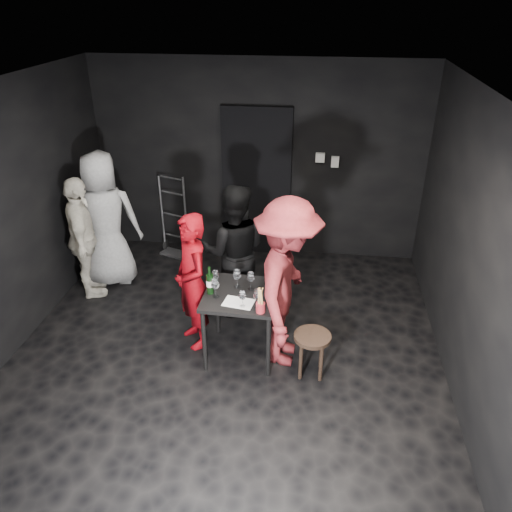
# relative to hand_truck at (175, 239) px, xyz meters

# --- Properties ---
(floor) EXTENTS (4.50, 5.00, 0.02)m
(floor) POSITION_rel_hand_truck_xyz_m (1.17, -2.24, -0.21)
(floor) COLOR black
(floor) RESTS_ON ground
(ceiling) EXTENTS (4.50, 5.00, 0.02)m
(ceiling) POSITION_rel_hand_truck_xyz_m (1.17, -2.24, 2.49)
(ceiling) COLOR silver
(ceiling) RESTS_ON ground
(wall_back) EXTENTS (4.50, 0.04, 2.70)m
(wall_back) POSITION_rel_hand_truck_xyz_m (1.17, 0.26, 1.14)
(wall_back) COLOR black
(wall_back) RESTS_ON ground
(wall_front) EXTENTS (4.50, 0.04, 2.70)m
(wall_front) POSITION_rel_hand_truck_xyz_m (1.17, -4.74, 1.14)
(wall_front) COLOR black
(wall_front) RESTS_ON ground
(wall_right) EXTENTS (0.04, 5.00, 2.70)m
(wall_right) POSITION_rel_hand_truck_xyz_m (3.42, -2.24, 1.14)
(wall_right) COLOR black
(wall_right) RESTS_ON ground
(doorway) EXTENTS (0.95, 0.10, 2.10)m
(doorway) POSITION_rel_hand_truck_xyz_m (1.17, 0.20, 0.84)
(doorway) COLOR black
(doorway) RESTS_ON ground
(wallbox_upper) EXTENTS (0.12, 0.06, 0.12)m
(wallbox_upper) POSITION_rel_hand_truck_xyz_m (2.02, 0.21, 1.24)
(wallbox_upper) COLOR #B7B7B2
(wallbox_upper) RESTS_ON wall_back
(wallbox_lower) EXTENTS (0.10, 0.06, 0.14)m
(wallbox_lower) POSITION_rel_hand_truck_xyz_m (2.22, 0.21, 1.19)
(wallbox_lower) COLOR #B7B7B2
(wallbox_lower) RESTS_ON wall_back
(hand_truck) EXTENTS (0.39, 0.33, 1.15)m
(hand_truck) POSITION_rel_hand_truck_xyz_m (0.00, 0.00, 0.00)
(hand_truck) COLOR #B2B2B7
(hand_truck) RESTS_ON floor
(tasting_table) EXTENTS (0.72, 0.72, 0.75)m
(tasting_table) POSITION_rel_hand_truck_xyz_m (1.33, -2.14, 0.44)
(tasting_table) COLOR black
(tasting_table) RESTS_ON floor
(stool) EXTENTS (0.37, 0.37, 0.47)m
(stool) POSITION_rel_hand_truck_xyz_m (2.07, -2.36, 0.17)
(stool) COLOR #321F17
(stool) RESTS_ON floor
(server_red) EXTENTS (0.61, 0.66, 1.51)m
(server_red) POSITION_rel_hand_truck_xyz_m (0.80, -2.01, 0.54)
(server_red) COLOR maroon
(server_red) RESTS_ON floor
(woman_black) EXTENTS (0.87, 0.54, 1.70)m
(woman_black) POSITION_rel_hand_truck_xyz_m (1.13, -1.36, 0.64)
(woman_black) COLOR black
(woman_black) RESTS_ON floor
(man_maroon) EXTENTS (0.72, 1.41, 2.12)m
(man_maroon) POSITION_rel_hand_truck_xyz_m (1.79, -2.14, 0.85)
(man_maroon) COLOR maroon
(man_maroon) RESTS_ON floor
(bystander_cream) EXTENTS (0.80, 1.03, 1.58)m
(bystander_cream) POSITION_rel_hand_truck_xyz_m (-0.75, -1.24, 0.58)
(bystander_cream) COLOR beige
(bystander_cream) RESTS_ON floor
(bystander_grey) EXTENTS (1.09, 0.74, 2.05)m
(bystander_grey) POSITION_rel_hand_truck_xyz_m (-0.59, -0.90, 0.81)
(bystander_grey) COLOR gray
(bystander_grey) RESTS_ON floor
(tasting_mat) EXTENTS (0.32, 0.24, 0.00)m
(tasting_mat) POSITION_rel_hand_truck_xyz_m (1.34, -2.32, 0.54)
(tasting_mat) COLOR white
(tasting_mat) RESTS_ON tasting_table
(wine_glass_a) EXTENTS (0.09, 0.09, 0.22)m
(wine_glass_a) POSITION_rel_hand_truck_xyz_m (1.10, -2.24, 0.65)
(wine_glass_a) COLOR white
(wine_glass_a) RESTS_ON tasting_table
(wine_glass_b) EXTENTS (0.08, 0.08, 0.18)m
(wine_glass_b) POSITION_rel_hand_truck_xyz_m (1.05, -2.02, 0.63)
(wine_glass_b) COLOR white
(wine_glass_b) RESTS_ON tasting_table
(wine_glass_c) EXTENTS (0.09, 0.09, 0.22)m
(wine_glass_c) POSITION_rel_hand_truck_xyz_m (1.28, -2.04, 0.65)
(wine_glass_c) COLOR white
(wine_glass_c) RESTS_ON tasting_table
(wine_glass_d) EXTENTS (0.08, 0.08, 0.19)m
(wine_glass_d) POSITION_rel_hand_truck_xyz_m (1.39, -2.37, 0.63)
(wine_glass_d) COLOR white
(wine_glass_d) RESTS_ON tasting_table
(wine_glass_e) EXTENTS (0.11, 0.11, 0.22)m
(wine_glass_e) POSITION_rel_hand_truck_xyz_m (1.53, -2.37, 0.65)
(wine_glass_e) COLOR white
(wine_glass_e) RESTS_ON tasting_table
(wine_glass_f) EXTENTS (0.09, 0.09, 0.21)m
(wine_glass_f) POSITION_rel_hand_truck_xyz_m (1.42, -2.05, 0.64)
(wine_glass_f) COLOR white
(wine_glass_f) RESTS_ON tasting_table
(wine_bottle) EXTENTS (0.07, 0.07, 0.30)m
(wine_bottle) POSITION_rel_hand_truck_xyz_m (1.03, -2.18, 0.65)
(wine_bottle) COLOR black
(wine_bottle) RESTS_ON tasting_table
(breadstick_cup) EXTENTS (0.09, 0.09, 0.28)m
(breadstick_cup) POSITION_rel_hand_truck_xyz_m (1.57, -2.44, 0.66)
(breadstick_cup) COLOR maroon
(breadstick_cup) RESTS_ON tasting_table
(reserved_card) EXTENTS (0.11, 0.14, 0.10)m
(reserved_card) POSITION_rel_hand_truck_xyz_m (1.64, -2.15, 0.59)
(reserved_card) COLOR white
(reserved_card) RESTS_ON tasting_table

